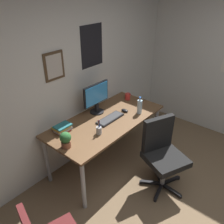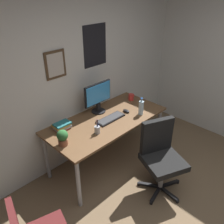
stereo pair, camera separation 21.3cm
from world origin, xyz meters
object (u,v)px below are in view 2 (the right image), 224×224
Objects in this scene: computer_mouse at (126,111)px; pen_cup at (97,129)px; water_bottle at (141,107)px; book_stack_left at (62,126)px; monitor at (98,96)px; potted_plant at (63,137)px; coffee_mug_near at (131,97)px; keyboard at (111,118)px; office_chair at (161,154)px.

pen_cup reaches higher than computer_mouse.
book_stack_left is (-1.00, 0.47, -0.06)m from water_bottle.
potted_plant is (-0.82, -0.29, -0.13)m from monitor.
book_stack_left is (-1.25, 0.08, -0.00)m from coffee_mug_near.
water_bottle is at bearing -61.35° from computer_mouse.
coffee_mug_near is (0.65, 0.19, 0.04)m from keyboard.
computer_mouse is 0.66m from pen_cup.
pen_cup reaches higher than potted_plant.
keyboard is at bearing 153.25° from water_bottle.
keyboard is (-0.10, 0.77, 0.23)m from office_chair.
water_bottle is (0.37, -0.48, -0.13)m from monitor.
water_bottle is 2.09× the size of coffee_mug_near.
keyboard is 0.66m from book_stack_left.
office_chair is 1.28m from book_stack_left.
pen_cup reaches higher than keyboard.
keyboard is at bearing 18.19° from pen_cup.
office_chair is at bearing -55.84° from book_stack_left.
coffee_mug_near is 1.05m from pen_cup.
potted_plant reaches higher than computer_mouse.
monitor is 2.14× the size of book_stack_left.
office_chair is at bearing -104.82° from computer_mouse.
keyboard is 0.46m from water_bottle.
keyboard is 3.56× the size of coffee_mug_near.
office_chair is 0.84m from pen_cup.
office_chair is 4.42× the size of book_stack_left.
office_chair is 4.87× the size of potted_plant.
office_chair reaches higher than computer_mouse.
office_chair is 1.14m from coffee_mug_near.
computer_mouse is at bearing 118.65° from water_bottle.
office_chair is 1.15m from monitor.
coffee_mug_near is at bearing 16.34° from keyboard.
keyboard is 2.21× the size of potted_plant.
pen_cup is (-0.35, -0.11, 0.04)m from keyboard.
computer_mouse is 0.23m from water_bottle.
keyboard is at bearing -24.13° from book_stack_left.
keyboard is 0.37m from pen_cup.
monitor is 0.46m from computer_mouse.
coffee_mug_near is (0.55, 0.96, 0.27)m from office_chair.
book_stack_left reaches higher than computer_mouse.
monitor is at bearing 171.58° from coffee_mug_near.
water_bottle reaches higher than office_chair.
pen_cup is (0.43, -0.10, -0.05)m from potted_plant.
potted_plant is (-1.18, 0.19, -0.00)m from water_bottle.
monitor reaches higher than office_chair.
pen_cup is at bearing -13.45° from potted_plant.
water_bottle is at bearing -9.18° from potted_plant.
water_bottle is at bearing -52.78° from monitor.
computer_mouse is at bearing -3.40° from keyboard.
pen_cup is 0.46m from book_stack_left.
keyboard is (-0.03, -0.28, -0.23)m from monitor.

